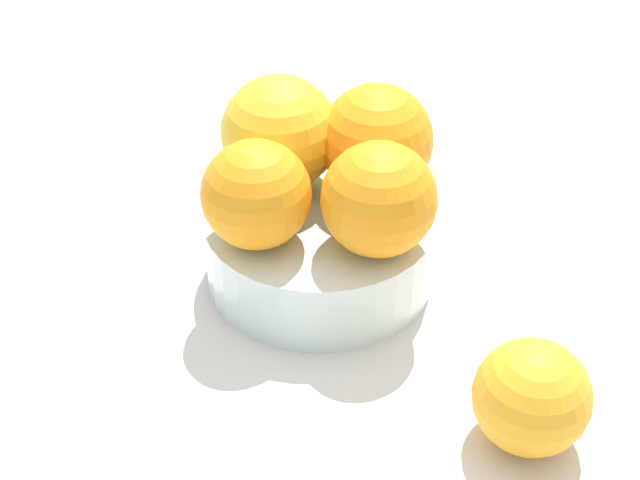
{
  "coord_description": "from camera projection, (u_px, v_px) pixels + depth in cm",
  "views": [
    {
      "loc": [
        3.53,
        52.69,
        44.12
      ],
      "look_at": [
        0.0,
        0.0,
        3.17
      ],
      "focal_mm": 53.64,
      "sensor_mm": 36.0,
      "label": 1
    }
  ],
  "objects": [
    {
      "name": "orange_in_bowl_1",
      "position": [
        376.0,
        140.0,
        0.66
      ],
      "size": [
        7.93,
        7.93,
        7.93
      ],
      "primitive_type": "sphere",
      "color": "orange",
      "rests_on": "fruit_bowl"
    },
    {
      "name": "ground_plane",
      "position": [
        320.0,
        285.0,
        0.69
      ],
      "size": [
        110.0,
        110.0,
        2.0
      ],
      "primitive_type": "cube",
      "color": "silver"
    },
    {
      "name": "orange_in_bowl_3",
      "position": [
        379.0,
        199.0,
        0.61
      ],
      "size": [
        7.54,
        7.54,
        7.54
      ],
      "primitive_type": "sphere",
      "color": "orange",
      "rests_on": "fruit_bowl"
    },
    {
      "name": "orange_loose_0",
      "position": [
        532.0,
        397.0,
        0.55
      ],
      "size": [
        6.91,
        6.91,
        6.91
      ],
      "primitive_type": "sphere",
      "color": "#F9A823",
      "rests_on": "ground_plane"
    },
    {
      "name": "orange_in_bowl_0",
      "position": [
        256.0,
        195.0,
        0.61
      ],
      "size": [
        7.22,
        7.22,
        7.22
      ],
      "primitive_type": "sphere",
      "color": "orange",
      "rests_on": "fruit_bowl"
    },
    {
      "name": "fruit_bowl",
      "position": [
        320.0,
        247.0,
        0.67
      ],
      "size": [
        16.1,
        16.1,
        5.28
      ],
      "color": "silver",
      "rests_on": "ground_plane"
    },
    {
      "name": "orange_in_bowl_2",
      "position": [
        280.0,
        133.0,
        0.66
      ],
      "size": [
        8.23,
        8.23,
        8.23
      ],
      "primitive_type": "sphere",
      "color": "yellow",
      "rests_on": "fruit_bowl"
    }
  ]
}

